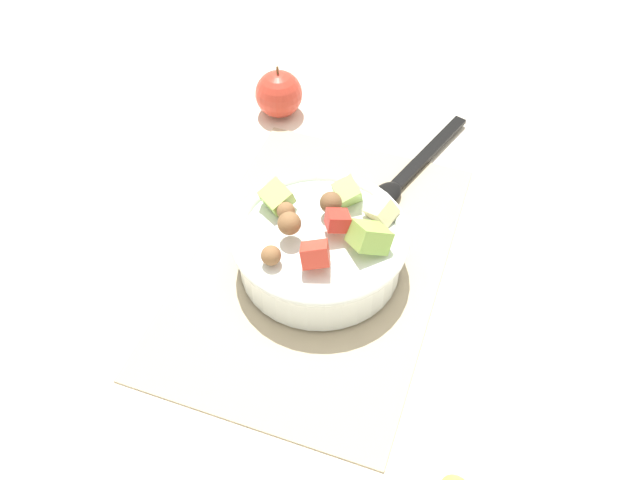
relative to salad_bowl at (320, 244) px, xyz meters
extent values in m
plane|color=silver|center=(0.00, 0.01, -0.05)|extent=(2.40, 2.40, 0.00)
cube|color=tan|center=(0.00, 0.01, -0.04)|extent=(0.47, 0.31, 0.01)
cylinder|color=white|center=(0.00, 0.00, -0.01)|extent=(0.20, 0.20, 0.06)
torus|color=white|center=(0.00, 0.00, 0.02)|extent=(0.22, 0.22, 0.02)
cube|color=#8CB74C|center=(0.00, -0.06, 0.04)|extent=(0.06, 0.06, 0.05)
sphere|color=brown|center=(-0.02, 0.03, 0.05)|extent=(0.04, 0.04, 0.03)
sphere|color=brown|center=(0.00, 0.05, 0.04)|extent=(0.03, 0.03, 0.03)
cube|color=beige|center=(0.05, -0.06, 0.03)|extent=(0.04, 0.05, 0.04)
cube|color=#9EC656|center=(0.02, 0.06, 0.04)|extent=(0.05, 0.05, 0.04)
cube|color=red|center=(0.00, -0.02, 0.04)|extent=(0.04, 0.04, 0.03)
cube|color=#A3CC6B|center=(0.06, -0.01, 0.03)|extent=(0.05, 0.04, 0.05)
sphere|color=brown|center=(-0.06, 0.04, 0.03)|extent=(0.03, 0.03, 0.03)
sphere|color=brown|center=(0.03, 0.00, 0.04)|extent=(0.04, 0.04, 0.04)
cube|color=#BC3828|center=(-0.05, -0.01, 0.04)|extent=(0.05, 0.04, 0.04)
ellipsoid|color=black|center=(0.14, -0.04, -0.03)|extent=(0.06, 0.05, 0.01)
cube|color=black|center=(0.25, -0.08, -0.04)|extent=(0.19, 0.08, 0.01)
sphere|color=#BC3828|center=(0.28, 0.17, -0.01)|extent=(0.07, 0.07, 0.07)
cylinder|color=brown|center=(0.28, 0.17, 0.03)|extent=(0.00, 0.00, 0.01)
camera|label=1|loc=(-0.51, -0.18, 0.61)|focal=37.36mm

